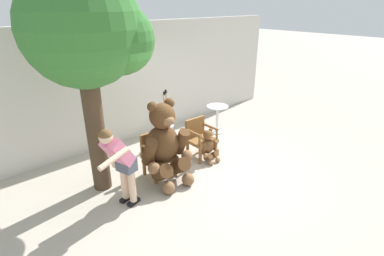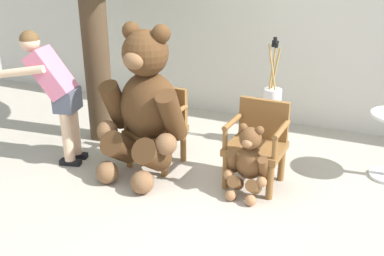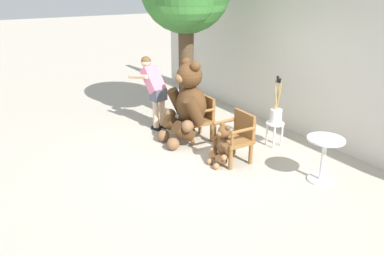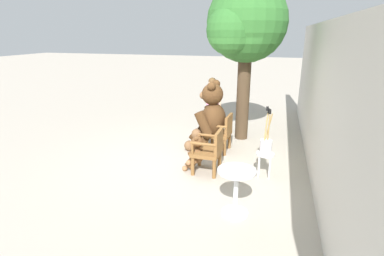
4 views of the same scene
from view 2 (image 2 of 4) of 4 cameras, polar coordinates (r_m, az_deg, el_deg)
ground_plane at (r=4.41m, az=-0.59°, el=-8.24°), size 60.00×60.00×0.00m
back_wall at (r=6.12m, az=9.21°, el=14.03°), size 10.00×0.16×2.80m
wooden_chair_left at (r=4.81m, az=-4.44°, el=0.50°), size 0.59×0.56×0.86m
wooden_chair_right at (r=4.41m, az=8.74°, el=-1.76°), size 0.58×0.54×0.86m
teddy_bear_large at (r=4.49m, az=-6.32°, el=3.24°), size 0.96×0.93×1.61m
teddy_bear_small at (r=4.21m, az=7.54°, el=-4.46°), size 0.44×0.42×0.73m
person_visitor at (r=4.91m, az=-17.90°, el=5.32°), size 0.78×0.61×1.50m
white_stool at (r=5.40m, az=10.47°, el=1.44°), size 0.34×0.34×0.46m
brush_bucket at (r=5.31m, az=10.66°, el=4.30°), size 0.22×0.22×0.89m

